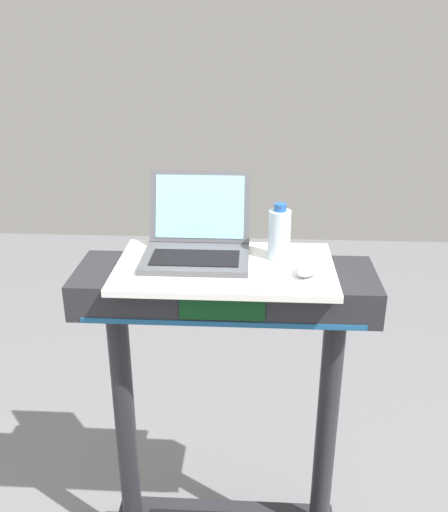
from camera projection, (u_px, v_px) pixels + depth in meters
name	position (u px, v px, depth m)	size (l,w,h in m)	color
desk_board	(225.00, 268.00, 1.68)	(0.65, 0.38, 0.02)	white
laptop	(197.00, 241.00, 1.72)	(0.32, 0.31, 0.23)	#515459
computer_mouse	(308.00, 269.00, 1.61)	(0.06, 0.10, 0.03)	#B2B2B7
water_bottle	(279.00, 234.00, 1.69)	(0.07, 0.07, 0.17)	silver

